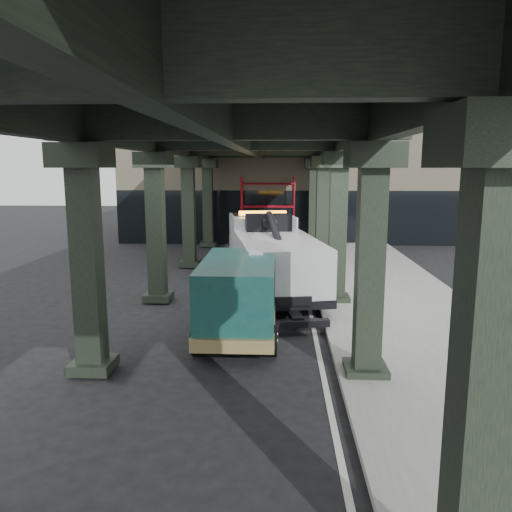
# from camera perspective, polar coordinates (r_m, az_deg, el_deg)

# --- Properties ---
(ground) EXTENTS (90.00, 90.00, 0.00)m
(ground) POSITION_cam_1_polar(r_m,az_deg,el_deg) (15.01, -0.11, -7.40)
(ground) COLOR black
(ground) RESTS_ON ground
(sidewalk) EXTENTS (5.00, 40.00, 0.15)m
(sidewalk) POSITION_cam_1_polar(r_m,az_deg,el_deg) (17.31, 15.35, -5.14)
(sidewalk) COLOR gray
(sidewalk) RESTS_ON ground
(lane_stripe) EXTENTS (0.12, 38.00, 0.01)m
(lane_stripe) POSITION_cam_1_polar(r_m,az_deg,el_deg) (16.94, 6.02, -5.40)
(lane_stripe) COLOR silver
(lane_stripe) RESTS_ON ground
(viaduct) EXTENTS (7.40, 32.00, 6.40)m
(viaduct) POSITION_cam_1_polar(r_m,az_deg,el_deg) (16.37, -1.19, 13.40)
(viaduct) COLOR black
(viaduct) RESTS_ON ground
(building) EXTENTS (22.00, 10.00, 8.00)m
(building) POSITION_cam_1_polar(r_m,az_deg,el_deg) (34.33, 4.98, 9.17)
(building) COLOR #C6B793
(building) RESTS_ON ground
(scaffolding) EXTENTS (3.08, 0.88, 4.00)m
(scaffolding) POSITION_cam_1_polar(r_m,az_deg,el_deg) (29.06, 1.35, 5.31)
(scaffolding) COLOR #B60E1A
(scaffolding) RESTS_ON ground
(tow_truck) EXTENTS (3.88, 9.20, 2.93)m
(tow_truck) POSITION_cam_1_polar(r_m,az_deg,el_deg) (18.48, 1.59, 0.47)
(tow_truck) COLOR black
(tow_truck) RESTS_ON ground
(towed_van) EXTENTS (2.12, 5.21, 2.11)m
(towed_van) POSITION_cam_1_polar(r_m,az_deg,el_deg) (13.63, -1.88, -4.26)
(towed_van) COLOR #13443F
(towed_van) RESTS_ON ground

